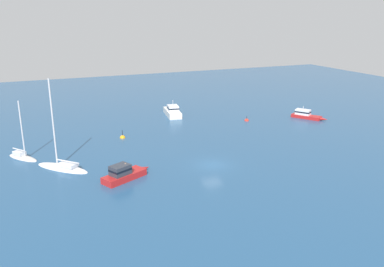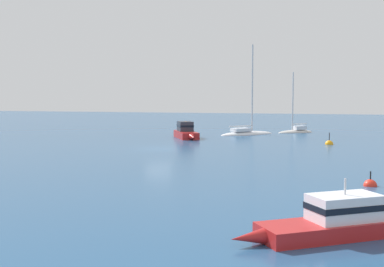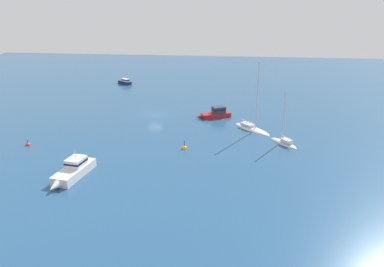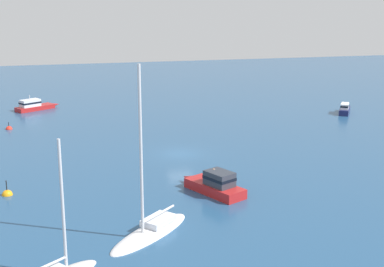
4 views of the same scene
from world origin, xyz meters
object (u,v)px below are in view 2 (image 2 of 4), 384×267
at_px(launch, 186,132).
at_px(sailboat, 247,133).
at_px(channel_buoy, 370,186).
at_px(powerboat, 332,220).
at_px(mooring_buoy, 329,144).
at_px(ketch, 296,131).

xyz_separation_m(launch, sailboat, (-6.42, -6.43, -0.52)).
relative_size(launch, channel_buoy, 5.25).
xyz_separation_m(powerboat, mooring_buoy, (-1.10, -34.86, -0.64)).
relative_size(powerboat, mooring_buoy, 3.80).
height_order(sailboat, channel_buoy, sailboat).
xyz_separation_m(sailboat, mooring_buoy, (-9.94, 10.10, -0.22)).
distance_m(powerboat, sailboat, 45.82).
bearing_deg(channel_buoy, launch, -56.75).
distance_m(sailboat, channel_buoy, 35.59).
relative_size(ketch, launch, 1.27).
xyz_separation_m(sailboat, channel_buoy, (-11.45, 33.70, -0.22)).
height_order(launch, channel_buoy, launch).
relative_size(ketch, channel_buoy, 6.68).
bearing_deg(launch, mooring_buoy, 51.27).
relative_size(powerboat, launch, 0.95).
bearing_deg(ketch, powerboat, 56.18).
bearing_deg(powerboat, sailboat, -111.12).
height_order(powerboat, mooring_buoy, powerboat).
bearing_deg(sailboat, powerboat, -121.74).
height_order(powerboat, ketch, ketch).
xyz_separation_m(launch, channel_buoy, (-17.88, 27.26, -0.74)).
distance_m(powerboat, ketch, 49.72).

